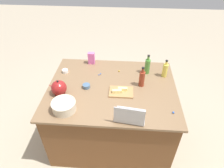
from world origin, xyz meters
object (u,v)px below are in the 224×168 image
bottle_olive (147,66)px  ramekin_small (65,71)px  kettle (59,88)px  butter_stick_right (117,91)px  bottle_oil (165,70)px  laptop (130,116)px  candy_bag (91,58)px  bottle_soy (142,78)px  cutting_board (121,92)px  ramekin_medium (86,86)px  mixing_bowl_large (64,106)px  butter_stick_left (123,89)px

bottle_olive → ramekin_small: (1.10, 0.07, -0.09)m
kettle → butter_stick_right: size_ratio=1.94×
bottle_oil → ramekin_small: bearing=0.4°
butter_stick_right → laptop: bearing=111.4°
laptop → bottle_olive: bearing=-105.0°
candy_bag → bottle_soy: bearing=146.5°
cutting_board → ramekin_medium: size_ratio=3.16×
mixing_bowl_large → ramekin_medium: mixing_bowl_large is taller
mixing_bowl_large → bottle_soy: size_ratio=0.99×
mixing_bowl_large → ramekin_medium: bearing=-113.4°
bottle_olive → cutting_board: bottle_olive is taller
kettle → butter_stick_right: 0.68m
bottle_olive → ramekin_medium: (0.75, 0.37, -0.09)m
cutting_board → candy_bag: bearing=-53.8°
cutting_board → butter_stick_right: (0.05, 0.02, 0.03)m
laptop → ramekin_medium: bearing=-41.5°
bottle_oil → mixing_bowl_large: bearing=31.5°
mixing_bowl_large → butter_stick_left: mixing_bowl_large is taller
cutting_board → ramekin_small: bearing=-25.3°
bottle_soy → ramekin_medium: (0.67, 0.09, -0.08)m
bottle_oil → ramekin_medium: (0.98, 0.31, -0.07)m
butter_stick_right → ramekin_small: (0.72, -0.39, -0.02)m
bottle_oil → butter_stick_right: bottle_oil is taller
bottle_oil → butter_stick_left: bottle_oil is taller
laptop → candy_bag: (0.55, -1.02, 0.04)m
bottle_soy → ramekin_medium: size_ratio=2.93×
bottle_olive → butter_stick_right: 0.59m
cutting_board → laptop: bearing=104.1°
candy_bag → mixing_bowl_large: bearing=81.1°
bottle_oil → candy_bag: bottle_oil is taller
candy_bag → bottle_olive: bearing=166.9°
kettle → ramekin_small: size_ratio=2.71×
bottle_soy → butter_stick_right: size_ratio=2.40×
bottle_olive → butter_stick_left: bearing=52.7°
butter_stick_left → butter_stick_right: (0.06, 0.04, 0.00)m
laptop → ramekin_small: laptop is taller
bottle_soy → candy_bag: 0.83m
bottle_oil → ramekin_small: size_ratio=3.06×
butter_stick_left → ramekin_medium: butter_stick_left is taller
butter_stick_left → mixing_bowl_large: bearing=29.9°
ramekin_medium → ramekin_small: bearing=-41.5°
bottle_soy → kettle: bottle_soy is taller
cutting_board → butter_stick_right: size_ratio=2.59×
bottle_olive → candy_bag: 0.79m
cutting_board → butter_stick_left: butter_stick_left is taller
butter_stick_right → ramekin_small: size_ratio=1.40×
cutting_board → ramekin_small: ramekin_small is taller
mixing_bowl_large → cutting_board: (-0.60, -0.33, -0.05)m
bottle_soy → butter_stick_right: bearing=31.3°
laptop → candy_bag: bearing=-61.7°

